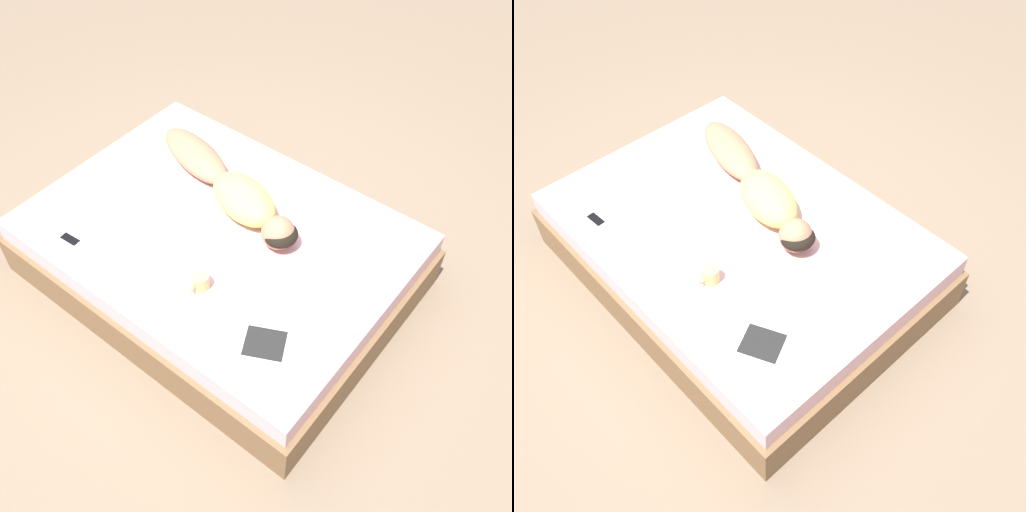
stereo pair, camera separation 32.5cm
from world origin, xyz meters
TOP-DOWN VIEW (x-y plane):
  - ground_plane at (0.00, 0.00)m, footprint 12.00×12.00m
  - bed at (0.00, 0.00)m, footprint 1.59×2.17m
  - person at (-0.24, -0.10)m, footprint 0.56×1.30m
  - open_magazine at (0.34, 0.64)m, footprint 0.62×0.50m
  - coffee_mug at (0.38, 0.21)m, footprint 0.13×0.09m
  - cell_phone at (0.59, -0.60)m, footprint 0.07×0.15m

SIDE VIEW (x-z plane):
  - ground_plane at x=0.00m, z-range 0.00..0.00m
  - bed at x=0.00m, z-range 0.00..0.42m
  - open_magazine at x=0.34m, z-range 0.42..0.43m
  - cell_phone at x=0.59m, z-range 0.43..0.44m
  - coffee_mug at x=0.38m, z-range 0.43..0.52m
  - person at x=-0.24m, z-range 0.42..0.61m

